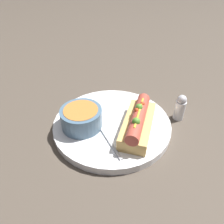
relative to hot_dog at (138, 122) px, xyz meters
The scene contains 6 objects.
ground_plane 0.08m from the hot_dog, 84.55° to the left, with size 4.00×4.00×0.00m, color #4C4238.
dinner_plate 0.07m from the hot_dog, 84.55° to the left, with size 0.28×0.28×0.02m.
hot_dog is the anchor object (origin of this frame).
soup_bowl 0.13m from the hot_dog, 104.62° to the left, with size 0.10×0.10×0.05m.
spoon 0.11m from the hot_dog, 92.51° to the left, with size 0.13×0.14×0.01m.
salt_shaker 0.13m from the hot_dog, 37.69° to the right, with size 0.03×0.03×0.07m.
Camera 1 is at (-0.37, -0.15, 0.36)m, focal length 35.00 mm.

